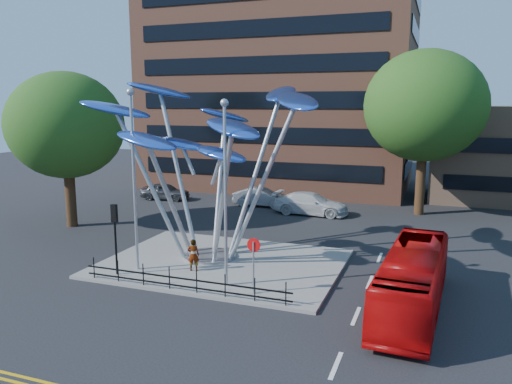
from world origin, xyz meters
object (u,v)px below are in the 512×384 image
at_px(street_lamp_right, 225,177).
at_px(tree_right, 425,106).
at_px(leaf_sculpture, 208,130).
at_px(street_lamp_left, 133,165).
at_px(traffic_light_island, 115,224).
at_px(parked_car_mid, 261,197).
at_px(parked_car_right, 311,204).
at_px(pedestrian, 193,255).
at_px(no_entry_sign_island, 254,256).
at_px(red_bus, 413,280).
at_px(parked_car_left, 165,191).
at_px(tree_left, 66,126).

bearing_deg(street_lamp_right, tree_right, 68.46).
height_order(tree_right, leaf_sculpture, tree_right).
bearing_deg(street_lamp_left, traffic_light_island, -116.57).
xyz_separation_m(parked_car_mid, parked_car_right, (4.50, -1.51, 0.07)).
bearing_deg(parked_car_mid, pedestrian, -172.62).
height_order(leaf_sculpture, pedestrian, leaf_sculpture).
xyz_separation_m(no_entry_sign_island, parked_car_mid, (-6.13, 18.15, -1.07)).
distance_m(tree_right, red_bus, 19.85).
height_order(leaf_sculpture, traffic_light_island, leaf_sculpture).
height_order(street_lamp_right, parked_car_right, street_lamp_right).
relative_size(street_lamp_left, street_lamp_right, 1.06).
relative_size(tree_right, street_lamp_left, 1.38).
bearing_deg(parked_car_right, street_lamp_right, -177.81).
bearing_deg(red_bus, pedestrian, 178.40).
bearing_deg(street_lamp_right, street_lamp_left, 174.29).
bearing_deg(tree_right, parked_car_right, -159.55).
bearing_deg(parked_car_right, parked_car_mid, 73.15).
xyz_separation_m(parked_car_left, parked_car_right, (13.27, -1.29, 0.10)).
bearing_deg(parked_car_left, tree_left, 168.04).
relative_size(street_lamp_left, traffic_light_island, 2.57).
distance_m(tree_left, parked_car_mid, 15.74).
relative_size(tree_right, tree_left, 1.17).
height_order(tree_left, parked_car_mid, tree_left).
bearing_deg(no_entry_sign_island, parked_car_right, 95.60).
height_order(red_bus, parked_car_mid, red_bus).
xyz_separation_m(street_lamp_right, parked_car_left, (-13.40, 17.44, -4.38)).
bearing_deg(parked_car_right, traffic_light_island, 163.86).
distance_m(street_lamp_right, parked_car_left, 22.42).
bearing_deg(no_entry_sign_island, street_lamp_right, 162.13).
xyz_separation_m(red_bus, parked_car_mid, (-12.63, 17.32, -0.53)).
bearing_deg(street_lamp_right, parked_car_left, 127.53).
bearing_deg(street_lamp_right, tree_left, 154.23).
bearing_deg(street_lamp_right, leaf_sculpture, 124.91).
distance_m(tree_left, pedestrian, 14.70).
relative_size(street_lamp_right, traffic_light_island, 2.42).
relative_size(tree_right, traffic_light_island, 3.54).
bearing_deg(leaf_sculpture, pedestrian, -83.71).
height_order(leaf_sculpture, parked_car_mid, leaf_sculpture).
height_order(red_bus, parked_car_left, red_bus).
distance_m(street_lamp_left, parked_car_right, 17.01).
bearing_deg(parked_car_right, parked_car_left, 86.19).
bearing_deg(red_bus, traffic_light_island, -172.97).
distance_m(no_entry_sign_island, parked_car_right, 16.75).
distance_m(no_entry_sign_island, red_bus, 6.58).
bearing_deg(pedestrian, red_bus, 156.31).
relative_size(street_lamp_right, parked_car_right, 1.48).
height_order(no_entry_sign_island, parked_car_mid, no_entry_sign_island).
bearing_deg(street_lamp_left, parked_car_mid, 88.77).
height_order(street_lamp_left, parked_car_mid, street_lamp_left).
xyz_separation_m(street_lamp_left, parked_car_right, (4.87, 15.65, -4.54)).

